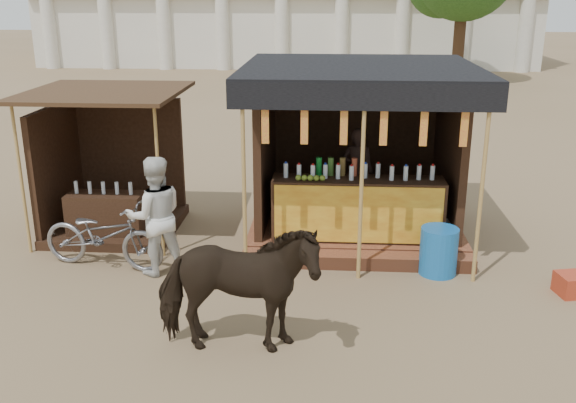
{
  "coord_description": "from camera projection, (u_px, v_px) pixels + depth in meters",
  "views": [
    {
      "loc": [
        0.57,
        -6.78,
        3.87
      ],
      "look_at": [
        0.0,
        1.6,
        1.1
      ],
      "focal_mm": 40.0,
      "sensor_mm": 36.0,
      "label": 1
    }
  ],
  "objects": [
    {
      "name": "red_crate",
      "position": [
        574.0,
        284.0,
        8.55
      ],
      "size": [
        0.51,
        0.46,
        0.29
      ],
      "primitive_type": "cube",
      "rotation": [
        0.0,
        0.0,
        0.21
      ],
      "color": "#A4321B",
      "rests_on": "ground"
    },
    {
      "name": "main_stall",
      "position": [
        356.0,
        174.0,
        10.47
      ],
      "size": [
        3.6,
        3.61,
        2.78
      ],
      "color": "brown",
      "rests_on": "ground"
    },
    {
      "name": "secondary_stall",
      "position": [
        105.0,
        181.0,
        10.68
      ],
      "size": [
        2.4,
        2.4,
        2.38
      ],
      "color": "#382114",
      "rests_on": "ground"
    },
    {
      "name": "cooler",
      "position": [
        437.0,
        238.0,
        9.92
      ],
      "size": [
        0.72,
        0.57,
        0.46
      ],
      "color": "#1C803A",
      "rests_on": "ground"
    },
    {
      "name": "bystander",
      "position": [
        155.0,
        216.0,
        9.0
      ],
      "size": [
        1.02,
        0.92,
        1.72
      ],
      "primitive_type": "imported",
      "rotation": [
        0.0,
        0.0,
        3.53
      ],
      "color": "silver",
      "rests_on": "ground"
    },
    {
      "name": "cow",
      "position": [
        237.0,
        289.0,
        6.99
      ],
      "size": [
        1.86,
        0.89,
        1.55
      ],
      "primitive_type": "imported",
      "rotation": [
        0.0,
        0.0,
        1.6
      ],
      "color": "black",
      "rests_on": "ground"
    },
    {
      "name": "ground",
      "position": [
        279.0,
        330.0,
        7.68
      ],
      "size": [
        120.0,
        120.0,
        0.0
      ],
      "primitive_type": "plane",
      "color": "#846B4C",
      "rests_on": "ground"
    },
    {
      "name": "motorbike",
      "position": [
        103.0,
        235.0,
        9.29
      ],
      "size": [
        1.97,
        1.0,
        0.99
      ],
      "primitive_type": "imported",
      "rotation": [
        0.0,
        0.0,
        1.38
      ],
      "color": "gray",
      "rests_on": "ground"
    },
    {
      "name": "blue_barrel",
      "position": [
        439.0,
        251.0,
        9.12
      ],
      "size": [
        0.62,
        0.62,
        0.69
      ],
      "primitive_type": "cylinder",
      "rotation": [
        0.0,
        0.0,
        0.17
      ],
      "color": "#1761AD",
      "rests_on": "ground"
    }
  ]
}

